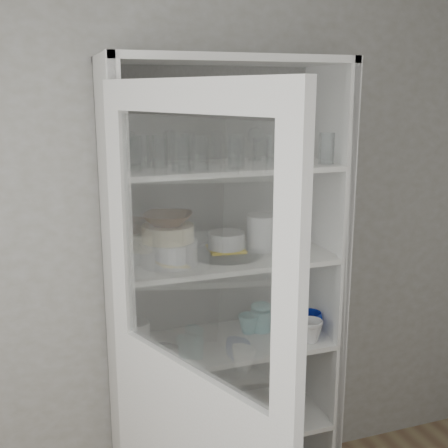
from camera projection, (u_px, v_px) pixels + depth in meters
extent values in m
cube|color=gray|center=(167.00, 238.00, 2.59)|extent=(3.60, 0.02, 2.60)
cube|color=silver|center=(115.00, 315.00, 2.35)|extent=(0.03, 0.45, 2.10)
cube|color=silver|center=(320.00, 288.00, 2.66)|extent=(0.03, 0.45, 2.10)
cube|color=slate|center=(210.00, 286.00, 2.70)|extent=(1.00, 0.03, 2.10)
cube|color=silver|center=(224.00, 60.00, 2.26)|extent=(1.00, 0.45, 0.03)
cube|color=white|center=(225.00, 422.00, 2.63)|extent=(0.94, 0.42, 0.02)
cube|color=white|center=(225.00, 343.00, 2.54)|extent=(0.94, 0.42, 0.02)
cube|color=white|center=(225.00, 259.00, 2.44)|extent=(0.94, 0.42, 0.02)
cube|color=white|center=(225.00, 167.00, 2.35)|extent=(0.94, 0.42, 0.02)
cube|color=silver|center=(189.00, 95.00, 1.60)|extent=(0.37, 0.85, 0.10)
cube|color=silver|center=(121.00, 224.00, 2.00)|extent=(0.07, 0.10, 0.80)
cube|color=silver|center=(290.00, 280.00, 1.41)|extent=(0.07, 0.10, 0.80)
cube|color=silver|center=(191.00, 247.00, 1.70)|extent=(0.28, 0.67, 0.78)
cylinder|color=silver|center=(132.00, 155.00, 2.10)|extent=(0.09, 0.09, 0.14)
cylinder|color=silver|center=(181.00, 153.00, 2.13)|extent=(0.09, 0.09, 0.15)
cylinder|color=silver|center=(236.00, 152.00, 2.23)|extent=(0.08, 0.08, 0.13)
cylinder|color=silver|center=(200.00, 154.00, 2.15)|extent=(0.08, 0.08, 0.13)
cylinder|color=silver|center=(274.00, 151.00, 2.29)|extent=(0.08, 0.08, 0.13)
cylinder|color=silver|center=(293.00, 150.00, 2.27)|extent=(0.07, 0.07, 0.14)
cylinder|color=silver|center=(327.00, 149.00, 2.36)|extent=(0.08, 0.08, 0.13)
cylinder|color=silver|center=(126.00, 150.00, 2.22)|extent=(0.09, 0.09, 0.15)
cylinder|color=silver|center=(142.00, 152.00, 2.23)|extent=(0.08, 0.08, 0.13)
cylinder|color=silver|center=(160.00, 152.00, 2.24)|extent=(0.08, 0.08, 0.13)
cylinder|color=silver|center=(169.00, 252.00, 2.33)|extent=(0.24, 0.24, 0.10)
cylinder|color=silver|center=(142.00, 251.00, 2.42)|extent=(0.21, 0.21, 0.06)
cylinder|color=#F5E6BC|center=(168.00, 233.00, 2.31)|extent=(0.22, 0.22, 0.07)
imported|color=#4B2A14|center=(168.00, 219.00, 2.30)|extent=(0.26, 0.26, 0.05)
cylinder|color=silver|center=(226.00, 252.00, 2.47)|extent=(0.38, 0.38, 0.02)
cube|color=yellow|center=(226.00, 249.00, 2.47)|extent=(0.17, 0.17, 0.01)
cylinder|color=silver|center=(226.00, 240.00, 2.46)|extent=(0.17, 0.17, 0.07)
cylinder|color=silver|center=(261.00, 233.00, 2.53)|extent=(0.13, 0.13, 0.16)
imported|color=#082A93|center=(309.00, 322.00, 2.63)|extent=(0.14, 0.14, 0.09)
imported|color=teal|center=(249.00, 324.00, 2.61)|extent=(0.12, 0.12, 0.09)
imported|color=silver|center=(310.00, 331.00, 2.52)|extent=(0.12, 0.12, 0.10)
cylinder|color=teal|center=(261.00, 320.00, 2.64)|extent=(0.10, 0.10, 0.10)
ellipsoid|color=teal|center=(262.00, 308.00, 2.63)|extent=(0.10, 0.10, 0.02)
cylinder|color=silver|center=(163.00, 350.00, 2.41)|extent=(0.09, 0.09, 0.04)
cylinder|color=silver|center=(138.00, 336.00, 2.44)|extent=(0.12, 0.12, 0.13)
imported|color=#F5E6BC|center=(178.00, 425.00, 2.52)|extent=(0.31, 0.31, 0.08)
cube|color=#9E9E9E|center=(229.00, 410.00, 2.65)|extent=(0.24, 0.20, 0.06)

